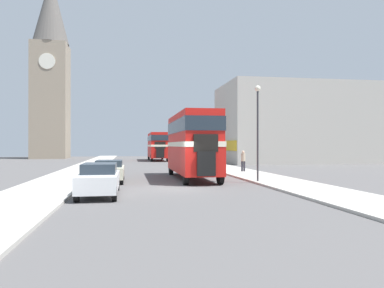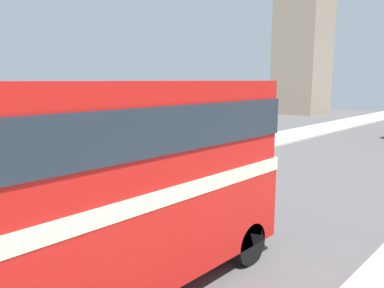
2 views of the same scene
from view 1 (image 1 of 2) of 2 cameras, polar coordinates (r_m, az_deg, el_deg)
The scene contains 12 objects.
ground_plane at distance 20.26m, azimuth -2.54°, elevation -6.76°, with size 120.00×120.00×0.00m, color #565454.
sidewalk_right at distance 22.10m, azimuth 15.21°, elevation -6.04°, with size 3.50×120.00×0.12m.
sidewalk_left at distance 20.56m, azimuth -21.69°, elevation -6.48°, with size 3.50×120.00×0.12m.
double_decker_bus at distance 25.72m, azimuth 0.01°, elevation 0.48°, with size 2.38×9.72×4.43m.
bus_distant at distance 56.93m, azimuth -5.29°, elevation -0.03°, with size 2.50×10.41×4.16m.
car_parked_near at distance 17.78m, azimuth -13.94°, elevation -5.18°, with size 1.71×4.67×1.48m.
car_parked_mid at distance 24.10m, azimuth -12.51°, elevation -3.97°, with size 1.82×4.22×1.37m.
pedestrian_walking at distance 31.74m, azimuth 7.81°, elevation -2.37°, with size 0.35×0.35×1.75m.
bicycle_on_pavement at distance 37.90m, azimuth 3.80°, elevation -2.96°, with size 0.05×1.76×0.78m.
street_lamp at distance 23.29m, azimuth 9.98°, elevation 3.85°, with size 0.36×0.36×5.86m.
church_tower at distance 71.50m, azimuth -20.73°, elevation 11.26°, with size 6.20×6.20×32.26m.
shop_building_block at distance 52.86m, azimuth 16.28°, elevation 2.91°, with size 21.46×11.76×10.34m.
Camera 1 is at (-2.45, -19.97, 2.32)m, focal length 35.00 mm.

